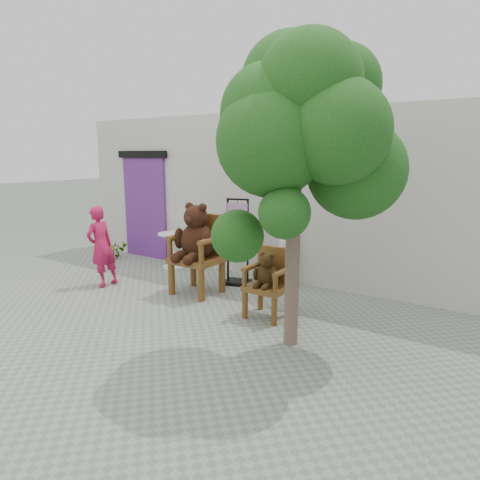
{
  "coord_description": "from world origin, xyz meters",
  "views": [
    {
      "loc": [
        3.88,
        -4.08,
        2.26
      ],
      "look_at": [
        0.31,
        1.34,
        0.95
      ],
      "focal_mm": 32.0,
      "sensor_mm": 36.0,
      "label": 1
    }
  ],
  "objects_px": {
    "stool_bucket": "(287,250)",
    "tree": "(306,123)",
    "chair_big": "(197,242)",
    "display_stand": "(238,252)",
    "cafe_table": "(173,246)",
    "person": "(101,246)",
    "chair_small": "(269,277)"
  },
  "relations": [
    {
      "from": "chair_big",
      "to": "chair_small",
      "type": "height_order",
      "value": "chair_big"
    },
    {
      "from": "person",
      "to": "display_stand",
      "type": "xyz_separation_m",
      "value": [
        1.95,
        1.33,
        -0.11
      ]
    },
    {
      "from": "display_stand",
      "to": "chair_small",
      "type": "bearing_deg",
      "value": -56.93
    },
    {
      "from": "stool_bucket",
      "to": "tree",
      "type": "distance_m",
      "value": 3.19
    },
    {
      "from": "chair_big",
      "to": "display_stand",
      "type": "xyz_separation_m",
      "value": [
        0.28,
        0.76,
        -0.28
      ]
    },
    {
      "from": "person",
      "to": "cafe_table",
      "type": "height_order",
      "value": "person"
    },
    {
      "from": "chair_big",
      "to": "cafe_table",
      "type": "relative_size",
      "value": 2.13
    },
    {
      "from": "chair_big",
      "to": "stool_bucket",
      "type": "height_order",
      "value": "chair_big"
    },
    {
      "from": "chair_small",
      "to": "stool_bucket",
      "type": "height_order",
      "value": "stool_bucket"
    },
    {
      "from": "chair_big",
      "to": "chair_small",
      "type": "distance_m",
      "value": 1.54
    },
    {
      "from": "chair_big",
      "to": "display_stand",
      "type": "bearing_deg",
      "value": 69.42
    },
    {
      "from": "stool_bucket",
      "to": "chair_big",
      "type": "bearing_deg",
      "value": -132.71
    },
    {
      "from": "chair_small",
      "to": "cafe_table",
      "type": "relative_size",
      "value": 1.39
    },
    {
      "from": "display_stand",
      "to": "tree",
      "type": "height_order",
      "value": "tree"
    },
    {
      "from": "person",
      "to": "tree",
      "type": "height_order",
      "value": "tree"
    },
    {
      "from": "person",
      "to": "tree",
      "type": "bearing_deg",
      "value": 82.35
    },
    {
      "from": "chair_big",
      "to": "tree",
      "type": "distance_m",
      "value": 3.09
    },
    {
      "from": "chair_big",
      "to": "display_stand",
      "type": "relative_size",
      "value": 0.99
    },
    {
      "from": "display_stand",
      "to": "cafe_table",
      "type": "bearing_deg",
      "value": 155.71
    },
    {
      "from": "display_stand",
      "to": "tree",
      "type": "distance_m",
      "value": 3.38
    },
    {
      "from": "chair_small",
      "to": "cafe_table",
      "type": "xyz_separation_m",
      "value": [
        -2.93,
        1.27,
        -0.13
      ]
    },
    {
      "from": "chair_big",
      "to": "chair_small",
      "type": "xyz_separation_m",
      "value": [
        1.49,
        -0.27,
        -0.29
      ]
    },
    {
      "from": "chair_small",
      "to": "stool_bucket",
      "type": "bearing_deg",
      "value": 107.19
    },
    {
      "from": "chair_big",
      "to": "cafe_table",
      "type": "xyz_separation_m",
      "value": [
        -1.43,
        0.99,
        -0.42
      ]
    },
    {
      "from": "chair_big",
      "to": "person",
      "type": "distance_m",
      "value": 1.77
    },
    {
      "from": "chair_big",
      "to": "chair_small",
      "type": "relative_size",
      "value": 1.53
    },
    {
      "from": "display_stand",
      "to": "stool_bucket",
      "type": "xyz_separation_m",
      "value": [
        0.77,
        0.38,
        0.06
      ]
    },
    {
      "from": "cafe_table",
      "to": "stool_bucket",
      "type": "height_order",
      "value": "stool_bucket"
    },
    {
      "from": "stool_bucket",
      "to": "tree",
      "type": "xyz_separation_m",
      "value": [
        1.29,
        -2.18,
        1.93
      ]
    },
    {
      "from": "display_stand",
      "to": "stool_bucket",
      "type": "height_order",
      "value": "display_stand"
    },
    {
      "from": "tree",
      "to": "person",
      "type": "bearing_deg",
      "value": 173.48
    },
    {
      "from": "chair_big",
      "to": "display_stand",
      "type": "height_order",
      "value": "display_stand"
    }
  ]
}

